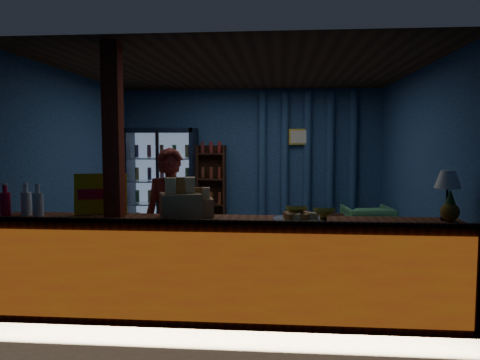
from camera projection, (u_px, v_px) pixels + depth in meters
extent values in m
plane|color=#515154|center=(241.00, 265.00, 6.34)|extent=(4.60, 4.60, 0.00)
plane|color=navy|center=(251.00, 162.00, 8.42)|extent=(4.60, 0.00, 4.60)
plane|color=navy|center=(220.00, 185.00, 4.05)|extent=(4.60, 0.00, 4.60)
plane|color=navy|center=(75.00, 169.00, 6.43)|extent=(0.00, 4.40, 4.40)
plane|color=navy|center=(418.00, 170.00, 6.04)|extent=(0.00, 4.40, 4.40)
plane|color=#472D19|center=(241.00, 71.00, 6.12)|extent=(4.60, 4.60, 0.00)
cube|color=brown|center=(224.00, 269.00, 4.42)|extent=(4.40, 0.55, 0.95)
cube|color=red|center=(220.00, 278.00, 4.13)|extent=(4.35, 0.02, 0.81)
cube|color=#3E2113|center=(220.00, 222.00, 4.11)|extent=(4.40, 0.04, 0.04)
cube|color=#983516|center=(114.00, 181.00, 4.44)|extent=(0.16, 0.16, 2.60)
cube|color=black|center=(166.00, 181.00, 8.50)|extent=(1.20, 0.06, 1.90)
cube|color=black|center=(131.00, 182.00, 8.28)|extent=(0.06, 0.60, 1.90)
cube|color=black|center=(194.00, 183.00, 8.18)|extent=(0.06, 0.60, 1.90)
cube|color=black|center=(161.00, 130.00, 8.16)|extent=(1.20, 0.60, 0.08)
cube|color=black|center=(163.00, 233.00, 8.31)|extent=(1.20, 0.60, 0.08)
cube|color=#99B2D8|center=(165.00, 181.00, 8.45)|extent=(1.08, 0.02, 1.74)
cube|color=white|center=(158.00, 184.00, 7.95)|extent=(1.12, 0.02, 1.78)
cube|color=black|center=(158.00, 184.00, 7.93)|extent=(0.05, 0.05, 1.80)
cube|color=silver|center=(163.00, 226.00, 8.30)|extent=(1.08, 0.48, 0.02)
cylinder|color=#AB4618|center=(138.00, 218.00, 8.33)|extent=(0.07, 0.07, 0.22)
cylinder|color=#165B19|center=(150.00, 219.00, 8.31)|extent=(0.07, 0.07, 0.22)
cylinder|color=#9D8218|center=(163.00, 219.00, 8.29)|extent=(0.07, 0.07, 0.22)
cylinder|color=navy|center=(175.00, 219.00, 8.27)|extent=(0.07, 0.07, 0.22)
cylinder|color=maroon|center=(188.00, 219.00, 8.25)|extent=(0.07, 0.07, 0.22)
cube|color=silver|center=(162.00, 204.00, 8.26)|extent=(1.08, 0.48, 0.02)
cylinder|color=#165B19|center=(138.00, 196.00, 8.29)|extent=(0.07, 0.07, 0.22)
cylinder|color=#9D8218|center=(150.00, 196.00, 8.27)|extent=(0.07, 0.07, 0.22)
cylinder|color=navy|center=(162.00, 196.00, 8.25)|extent=(0.07, 0.07, 0.22)
cylinder|color=maroon|center=(175.00, 197.00, 8.23)|extent=(0.07, 0.07, 0.22)
cylinder|color=#AB4618|center=(187.00, 197.00, 8.22)|extent=(0.07, 0.07, 0.22)
cube|color=silver|center=(162.00, 181.00, 8.23)|extent=(1.08, 0.48, 0.02)
cylinder|color=#9D8218|center=(137.00, 174.00, 8.26)|extent=(0.07, 0.07, 0.22)
cylinder|color=navy|center=(150.00, 174.00, 8.24)|extent=(0.07, 0.07, 0.22)
cylinder|color=maroon|center=(162.00, 174.00, 8.22)|extent=(0.07, 0.07, 0.22)
cylinder|color=#AB4618|center=(175.00, 174.00, 8.20)|extent=(0.07, 0.07, 0.22)
cylinder|color=#165B19|center=(187.00, 174.00, 8.18)|extent=(0.07, 0.07, 0.22)
cube|color=silver|center=(162.00, 159.00, 8.20)|extent=(1.08, 0.48, 0.02)
cylinder|color=navy|center=(137.00, 151.00, 8.22)|extent=(0.07, 0.07, 0.22)
cylinder|color=maroon|center=(149.00, 151.00, 8.21)|extent=(0.07, 0.07, 0.22)
cylinder|color=#AB4618|center=(162.00, 151.00, 8.19)|extent=(0.07, 0.07, 0.22)
cylinder|color=#165B19|center=(174.00, 151.00, 8.17)|extent=(0.07, 0.07, 0.22)
cylinder|color=#9D8218|center=(187.00, 151.00, 8.15)|extent=(0.07, 0.07, 0.22)
cube|color=#3E2113|center=(212.00, 189.00, 8.47)|extent=(0.50, 0.02, 1.60)
cube|color=#3E2113|center=(198.00, 190.00, 8.36)|extent=(0.03, 0.28, 1.60)
cube|color=#3E2113|center=(224.00, 190.00, 8.32)|extent=(0.03, 0.28, 1.60)
cube|color=#3E2113|center=(212.00, 229.00, 8.40)|extent=(0.46, 0.26, 0.02)
cube|color=#3E2113|center=(211.00, 204.00, 8.36)|extent=(0.46, 0.26, 0.02)
cube|color=#3E2113|center=(211.00, 179.00, 8.32)|extent=(0.46, 0.26, 0.02)
cube|color=#3E2113|center=(211.00, 154.00, 8.29)|extent=(0.46, 0.26, 0.02)
cylinder|color=navy|center=(262.00, 162.00, 8.34)|extent=(0.14, 0.14, 2.50)
cylinder|color=navy|center=(285.00, 162.00, 8.31)|extent=(0.14, 0.14, 2.50)
cylinder|color=navy|center=(307.00, 162.00, 8.27)|extent=(0.14, 0.14, 2.50)
cylinder|color=navy|center=(330.00, 162.00, 8.24)|extent=(0.14, 0.14, 2.50)
cylinder|color=navy|center=(353.00, 163.00, 8.20)|extent=(0.14, 0.14, 2.50)
cube|color=yellow|center=(299.00, 137.00, 8.21)|extent=(0.36, 0.03, 0.28)
cube|color=silver|center=(299.00, 137.00, 8.19)|extent=(0.30, 0.01, 0.22)
imported|color=maroon|center=(171.00, 223.00, 5.00)|extent=(0.60, 0.41, 1.61)
imported|color=#59B26C|center=(367.00, 226.00, 7.41)|extent=(0.78, 0.79, 0.66)
cube|color=#3E2113|center=(327.00, 230.00, 7.56)|extent=(0.58, 0.45, 0.50)
cylinder|color=#3E2113|center=(327.00, 211.00, 7.54)|extent=(0.10, 0.10, 0.10)
cube|color=yellow|center=(101.00, 194.00, 4.67)|extent=(0.52, 0.25, 0.41)
cube|color=red|center=(100.00, 194.00, 4.65)|extent=(0.42, 0.16, 0.10)
cylinder|color=red|center=(5.00, 205.00, 4.53)|extent=(0.10, 0.10, 0.23)
cylinder|color=red|center=(5.00, 188.00, 4.52)|extent=(0.04, 0.04, 0.09)
cylinder|color=white|center=(5.00, 184.00, 4.51)|extent=(0.05, 0.05, 0.02)
cylinder|color=silver|center=(26.00, 204.00, 4.59)|extent=(0.10, 0.10, 0.23)
cylinder|color=silver|center=(26.00, 188.00, 4.58)|extent=(0.04, 0.04, 0.09)
cylinder|color=white|center=(25.00, 184.00, 4.58)|extent=(0.05, 0.05, 0.02)
cylinder|color=silver|center=(38.00, 205.00, 4.50)|extent=(0.10, 0.10, 0.23)
cylinder|color=silver|center=(37.00, 188.00, 4.49)|extent=(0.04, 0.04, 0.09)
cylinder|color=white|center=(37.00, 185.00, 4.48)|extent=(0.05, 0.05, 0.02)
cube|color=#9E6E4C|center=(181.00, 206.00, 4.42)|extent=(0.45, 0.41, 0.24)
cube|color=gold|center=(171.00, 186.00, 4.38)|extent=(0.11, 0.09, 0.15)
cube|color=orange|center=(180.00, 185.00, 4.40)|extent=(0.11, 0.09, 0.15)
cube|color=gold|center=(190.00, 185.00, 4.42)|extent=(0.11, 0.09, 0.15)
cube|color=#9E6E4C|center=(199.00, 208.00, 4.53)|extent=(0.31, 0.28, 0.17)
cube|color=gold|center=(192.00, 193.00, 4.51)|extent=(0.08, 0.06, 0.11)
cube|color=orange|center=(199.00, 193.00, 4.52)|extent=(0.08, 0.06, 0.11)
cube|color=gold|center=(206.00, 193.00, 4.53)|extent=(0.08, 0.06, 0.11)
cylinder|color=silver|center=(298.00, 220.00, 4.28)|extent=(0.47, 0.47, 0.03)
cube|color=gold|center=(308.00, 216.00, 4.26)|extent=(0.10, 0.07, 0.05)
cube|color=orange|center=(305.00, 214.00, 4.33)|extent=(0.12, 0.12, 0.05)
cube|color=gold|center=(298.00, 214.00, 4.36)|extent=(0.07, 0.10, 0.05)
cube|color=orange|center=(291.00, 214.00, 4.34)|extent=(0.12, 0.12, 0.05)
cube|color=gold|center=(288.00, 215.00, 4.28)|extent=(0.10, 0.07, 0.05)
cube|color=orange|center=(291.00, 216.00, 4.21)|extent=(0.12, 0.12, 0.05)
cube|color=gold|center=(299.00, 217.00, 4.18)|extent=(0.07, 0.10, 0.05)
cube|color=orange|center=(306.00, 217.00, 4.20)|extent=(0.12, 0.12, 0.05)
cylinder|color=black|center=(446.00, 219.00, 4.30)|extent=(0.11, 0.11, 0.04)
cylinder|color=black|center=(447.00, 201.00, 4.29)|extent=(0.02, 0.02, 0.33)
cone|color=white|center=(448.00, 179.00, 4.27)|extent=(0.24, 0.24, 0.16)
sphere|color=olive|center=(450.00, 212.00, 4.21)|extent=(0.17, 0.17, 0.17)
cone|color=#1E4F1B|center=(450.00, 196.00, 4.20)|extent=(0.09, 0.09, 0.13)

